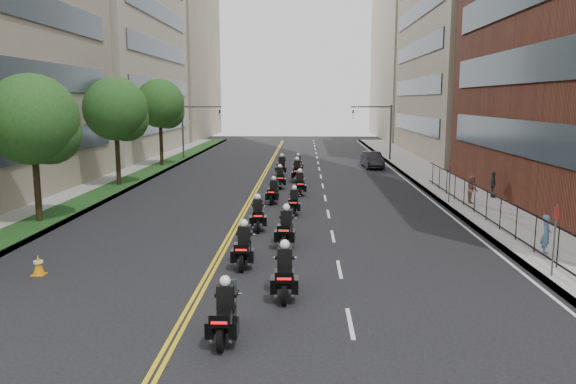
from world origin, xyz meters
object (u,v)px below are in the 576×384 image
object	(u,v)px
motorcycle_2	(244,248)
motorcycle_9	(297,172)
motorcycle_11	(298,164)
pedestrian_c	(493,184)
motorcycle_5	(294,203)
pedestrian_a	(546,234)
motorcycle_1	(285,275)
motorcycle_3	(286,229)
traffic_cone	(38,265)
motorcycle_6	(273,193)
pedestrian_b	(472,190)
motorcycle_10	(282,167)
motorcycle_8	(280,179)
motorcycle_0	(225,315)
motorcycle_7	(300,185)
parked_sedan	(372,160)
motorcycle_4	(258,216)

from	to	relation	value
motorcycle_2	motorcycle_9	bearing A→B (deg)	84.96
motorcycle_11	pedestrian_c	bearing A→B (deg)	-54.30
motorcycle_5	pedestrian_a	xyz separation A→B (m)	(9.98, -8.17, 0.31)
pedestrian_a	pedestrian_c	world-z (taller)	pedestrian_c
motorcycle_1	motorcycle_9	world-z (taller)	motorcycle_9
motorcycle_3	traffic_cone	xyz separation A→B (m)	(-8.59, -4.27, -0.35)
motorcycle_3	motorcycle_5	size ratio (longest dim) A/B	1.14
motorcycle_2	motorcycle_6	bearing A→B (deg)	87.66
motorcycle_9	pedestrian_b	bearing A→B (deg)	-43.62
motorcycle_1	motorcycle_10	distance (m)	28.33
motorcycle_2	pedestrian_a	size ratio (longest dim) A/B	1.52
motorcycle_3	motorcycle_11	size ratio (longest dim) A/B	1.16
motorcycle_1	motorcycle_8	world-z (taller)	motorcycle_1
motorcycle_8	motorcycle_0	bearing A→B (deg)	-94.86
motorcycle_5	pedestrian_b	distance (m)	10.69
motorcycle_5	motorcycle_7	world-z (taller)	motorcycle_7
motorcycle_2	pedestrian_b	distance (m)	17.26
motorcycle_2	motorcycle_10	world-z (taller)	motorcycle_10
motorcycle_2	pedestrian_a	xyz separation A→B (m)	(11.65, 1.46, 0.24)
motorcycle_2	motorcycle_3	world-z (taller)	motorcycle_3
motorcycle_3	traffic_cone	size ratio (longest dim) A/B	3.30
motorcycle_10	motorcycle_0	bearing A→B (deg)	-85.11
motorcycle_0	motorcycle_10	size ratio (longest dim) A/B	0.93
parked_sedan	pedestrian_c	distance (m)	17.11
motorcycle_0	motorcycle_7	size ratio (longest dim) A/B	0.98
motorcycle_5	parked_sedan	bearing A→B (deg)	74.98
motorcycle_3	pedestrian_a	distance (m)	10.30
motorcycle_8	pedestrian_a	size ratio (longest dim) A/B	1.46
motorcycle_2	parked_sedan	bearing A→B (deg)	74.12
motorcycle_11	motorcycle_0	bearing A→B (deg)	-98.21
motorcycle_10	pedestrian_c	size ratio (longest dim) A/B	1.52
motorcycle_2	motorcycle_3	distance (m)	3.30
motorcycle_10	motorcycle_2	bearing A→B (deg)	-85.67
motorcycle_3	motorcycle_11	xyz separation A→B (m)	(0.20, 25.18, -0.09)
motorcycle_9	traffic_cone	xyz separation A→B (m)	(-8.79, -23.01, -0.39)
motorcycle_2	motorcycle_9	size ratio (longest dim) A/B	0.93
motorcycle_7	motorcycle_10	xyz separation A→B (m)	(-1.57, 9.27, 0.04)
motorcycle_1	traffic_cone	bearing A→B (deg)	166.51
pedestrian_c	motorcycle_4	bearing A→B (deg)	135.08
motorcycle_8	traffic_cone	world-z (taller)	motorcycle_8
motorcycle_1	motorcycle_8	size ratio (longest dim) A/B	1.07
motorcycle_3	motorcycle_6	distance (m)	9.92
motorcycle_7	motorcycle_9	distance (m)	5.90
motorcycle_2	traffic_cone	world-z (taller)	motorcycle_2
pedestrian_c	pedestrian_a	bearing A→B (deg)	-176.01
motorcycle_7	parked_sedan	size ratio (longest dim) A/B	0.53
motorcycle_9	motorcycle_10	distance (m)	3.61
motorcycle_4	traffic_cone	size ratio (longest dim) A/B	3.16
motorcycle_5	traffic_cone	world-z (taller)	motorcycle_5
pedestrian_b	motorcycle_2	bearing A→B (deg)	143.92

